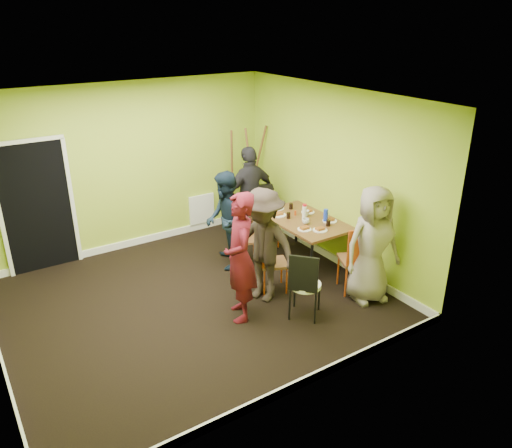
{
  "coord_description": "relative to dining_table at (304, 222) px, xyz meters",
  "views": [
    {
      "loc": [
        -2.58,
        -5.58,
        3.77
      ],
      "look_at": [
        1.06,
        0.0,
        0.94
      ],
      "focal_mm": 35.0,
      "sensor_mm": 36.0,
      "label": 1
    }
  ],
  "objects": [
    {
      "name": "room_walls",
      "position": [
        -2.07,
        -0.08,
        0.29
      ],
      "size": [
        5.04,
        4.54,
        2.82
      ],
      "color": "#9FB92F",
      "rests_on": "ground"
    },
    {
      "name": "person_front_end",
      "position": [
        0.08,
        -1.4,
        0.14
      ],
      "size": [
        0.92,
        0.7,
        1.68
      ],
      "primitive_type": "imported",
      "rotation": [
        0.0,
        0.0,
        -0.21
      ],
      "color": "gray",
      "rests_on": "ground"
    },
    {
      "name": "dining_table",
      "position": [
        0.0,
        0.0,
        0.0
      ],
      "size": [
        0.9,
        1.5,
        0.75
      ],
      "color": "black",
      "rests_on": "ground"
    },
    {
      "name": "chair_bentwood",
      "position": [
        -1.0,
        -1.3,
        -0.16
      ],
      "size": [
        0.53,
        0.53,
        0.97
      ],
      "rotation": [
        0.0,
        0.0,
        -0.84
      ],
      "color": "black",
      "rests_on": "ground"
    },
    {
      "name": "chair_left_far",
      "position": [
        -0.86,
        0.51,
        -0.19
      ],
      "size": [
        0.48,
        0.48,
        0.9
      ],
      "rotation": [
        0.0,
        0.0,
        -1.95
      ],
      "color": "#C04512",
      "rests_on": "ground"
    },
    {
      "name": "blue_bottle",
      "position": [
        0.22,
        -0.25,
        0.16
      ],
      "size": [
        0.07,
        0.07,
        0.2
      ],
      "primitive_type": "cylinder",
      "color": "#1936C0",
      "rests_on": "dining_table"
    },
    {
      "name": "person_back_end",
      "position": [
        -0.27,
        1.17,
        0.16
      ],
      "size": [
        1.03,
        0.47,
        1.72
      ],
      "primitive_type": "imported",
      "rotation": [
        0.0,
        0.0,
        3.19
      ],
      "color": "#232127",
      "rests_on": "ground"
    },
    {
      "name": "cup_a",
      "position": [
        -0.09,
        -0.16,
        0.1
      ],
      "size": [
        0.11,
        0.11,
        0.08
      ],
      "primitive_type": "imported",
      "color": "white",
      "rests_on": "dining_table"
    },
    {
      "name": "plate_wall_back",
      "position": [
        0.24,
        0.2,
        0.06
      ],
      "size": [
        0.22,
        0.22,
        0.01
      ],
      "primitive_type": "cylinder",
      "color": "white",
      "rests_on": "dining_table"
    },
    {
      "name": "chair_left_near",
      "position": [
        -0.99,
        -0.43,
        -0.17
      ],
      "size": [
        0.5,
        0.5,
        0.93
      ],
      "rotation": [
        0.0,
        0.0,
        -1.97
      ],
      "color": "#C04512",
      "rests_on": "ground"
    },
    {
      "name": "person_left_near",
      "position": [
        -1.18,
        -0.57,
        0.13
      ],
      "size": [
        0.97,
        1.22,
        1.65
      ],
      "primitive_type": "imported",
      "rotation": [
        0.0,
        0.0,
        -1.17
      ],
      "color": "black",
      "rests_on": "ground"
    },
    {
      "name": "glass_back",
      "position": [
        0.1,
        0.48,
        0.1
      ],
      "size": [
        0.06,
        0.06,
        0.1
      ],
      "primitive_type": "cylinder",
      "color": "black",
      "rests_on": "dining_table"
    },
    {
      "name": "plate_far_back",
      "position": [
        -0.08,
        0.61,
        0.06
      ],
      "size": [
        0.21,
        0.21,
        0.01
      ],
      "primitive_type": "cylinder",
      "color": "white",
      "rests_on": "dining_table"
    },
    {
      "name": "chair_front_end",
      "position": [
        0.04,
        -1.19,
        -0.11
      ],
      "size": [
        0.57,
        0.57,
        1.05
      ],
      "rotation": [
        0.0,
        0.0,
        -0.43
      ],
      "color": "#C04512",
      "rests_on": "ground"
    },
    {
      "name": "easel",
      "position": [
        0.04,
        1.79,
        0.25
      ],
      "size": [
        0.76,
        0.72,
        1.91
      ],
      "color": "brown",
      "rests_on": "ground"
    },
    {
      "name": "plate_near_right",
      "position": [
        -0.25,
        -0.32,
        0.06
      ],
      "size": [
        0.21,
        0.21,
        0.01
      ],
      "primitive_type": "cylinder",
      "color": "white",
      "rests_on": "dining_table"
    },
    {
      "name": "chair_back_end",
      "position": [
        -0.13,
        1.03,
        0.04
      ],
      "size": [
        0.5,
        0.56,
        1.03
      ],
      "rotation": [
        0.0,
        0.0,
        2.96
      ],
      "color": "#C04512",
      "rests_on": "ground"
    },
    {
      "name": "plate_wall_front",
      "position": [
        0.29,
        -0.28,
        0.06
      ],
      "size": [
        0.23,
        0.23,
        0.01
      ],
      "primitive_type": "cylinder",
      "color": "white",
      "rests_on": "dining_table"
    },
    {
      "name": "ground",
      "position": [
        -2.05,
        -0.12,
        -0.7
      ],
      "size": [
        5.0,
        5.0,
        0.0
      ],
      "primitive_type": "plane",
      "color": "black",
      "rests_on": "ground"
    },
    {
      "name": "thermos",
      "position": [
        -0.03,
        -0.03,
        0.18
      ],
      "size": [
        0.07,
        0.07,
        0.24
      ],
      "primitive_type": "cylinder",
      "color": "white",
      "rests_on": "dining_table"
    },
    {
      "name": "cup_b",
      "position": [
        0.11,
        0.09,
        0.1
      ],
      "size": [
        0.1,
        0.1,
        0.1
      ],
      "primitive_type": "imported",
      "color": "white",
      "rests_on": "dining_table"
    },
    {
      "name": "plate_far_front",
      "position": [
        -0.07,
        -0.48,
        0.06
      ],
      "size": [
        0.22,
        0.22,
        0.01
      ],
      "primitive_type": "cylinder",
      "color": "white",
      "rests_on": "dining_table"
    },
    {
      "name": "glass_mid",
      "position": [
        -0.19,
        0.17,
        0.11
      ],
      "size": [
        0.06,
        0.06,
        0.1
      ],
      "primitive_type": "cylinder",
      "color": "black",
      "rests_on": "dining_table"
    },
    {
      "name": "person_left_far",
      "position": [
        -1.11,
        0.58,
        0.08
      ],
      "size": [
        0.85,
        0.93,
        1.56
      ],
      "primitive_type": "imported",
      "rotation": [
        0.0,
        0.0,
        -1.99
      ],
      "color": "black",
      "rests_on": "ground"
    },
    {
      "name": "orange_bottle",
      "position": [
        -0.01,
        0.22,
        0.09
      ],
      "size": [
        0.03,
        0.03,
        0.08
      ],
      "primitive_type": "cylinder",
      "color": "#C04512",
      "rests_on": "dining_table"
    },
    {
      "name": "glass_front",
      "position": [
        0.15,
        -0.41,
        0.1
      ],
      "size": [
        0.07,
        0.07,
        0.1
      ],
      "primitive_type": "cylinder",
      "color": "black",
      "rests_on": "dining_table"
    },
    {
      "name": "person_standing",
      "position": [
        -1.68,
        -0.8,
        0.18
      ],
      "size": [
        0.62,
        0.75,
        1.75
      ],
      "primitive_type": "imported",
      "rotation": [
        0.0,
        0.0,
        -1.94
      ],
      "color": "#500D18",
      "rests_on": "ground"
    },
    {
      "name": "plate_near_left",
      "position": [
        -0.24,
        0.36,
        0.06
      ],
      "size": [
        0.24,
        0.24,
        0.01
      ],
      "primitive_type": "cylinder",
      "color": "white",
      "rests_on": "dining_table"
    }
  ]
}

